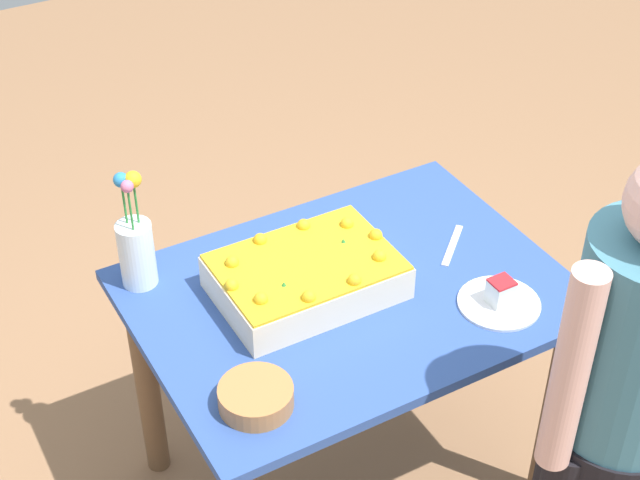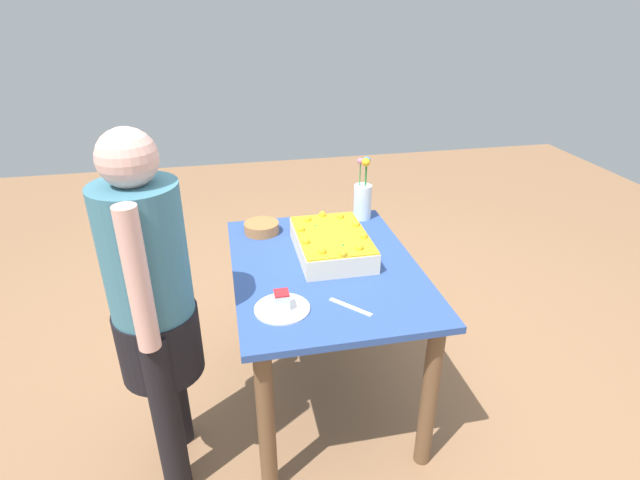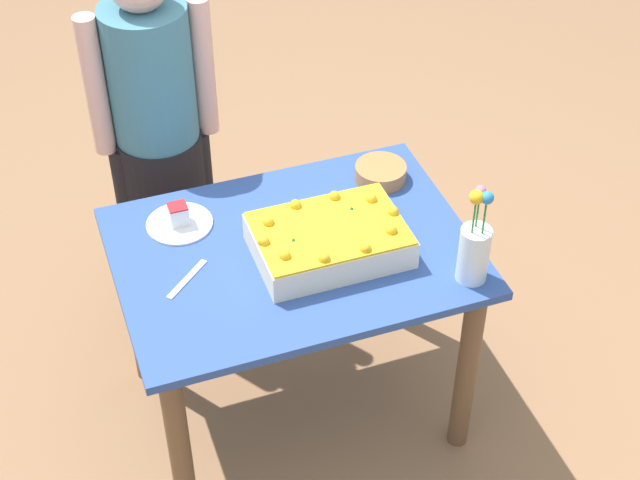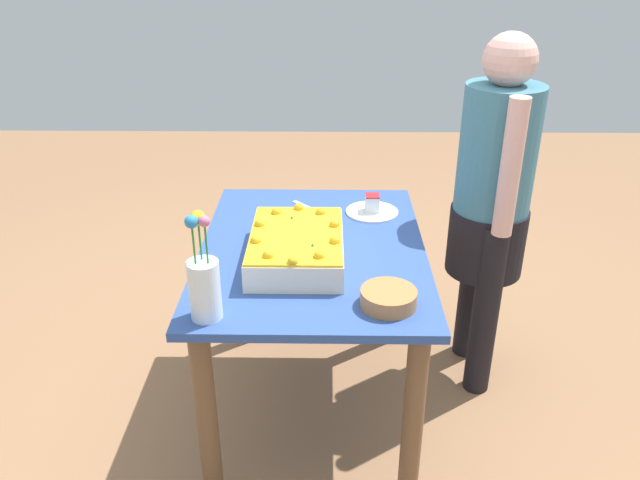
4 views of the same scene
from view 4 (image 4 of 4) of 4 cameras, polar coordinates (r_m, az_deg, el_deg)
The scene contains 8 objects.
ground_plane at distance 2.73m, azimuth -0.59°, elevation -15.00°, with size 8.00×8.00×0.00m, color #986C49.
dining_table at distance 2.37m, azimuth -0.66°, elevation -3.73°, with size 1.12×0.82×0.76m.
sheet_cake at distance 2.19m, azimuth -2.17°, elevation -0.57°, with size 0.47×0.32×0.13m.
serving_plate_with_slice at distance 2.58m, azimuth 4.78°, elevation 2.90°, with size 0.22×0.22×0.08m.
cake_knife at distance 2.61m, azimuth -1.06°, elevation 2.95°, with size 0.19×0.02×0.00m, color silver.
flower_vase at distance 1.87m, azimuth -10.56°, elevation -3.92°, with size 0.09×0.09×0.34m.
fruit_bowl at distance 1.95m, azimuth 6.28°, elevation -5.29°, with size 0.18×0.18×0.05m, color #B87640.
person_standing at distance 2.59m, azimuth 15.44°, elevation 3.85°, with size 0.45×0.31×1.49m.
Camera 4 is at (-2.04, -0.05, 1.81)m, focal length 35.00 mm.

